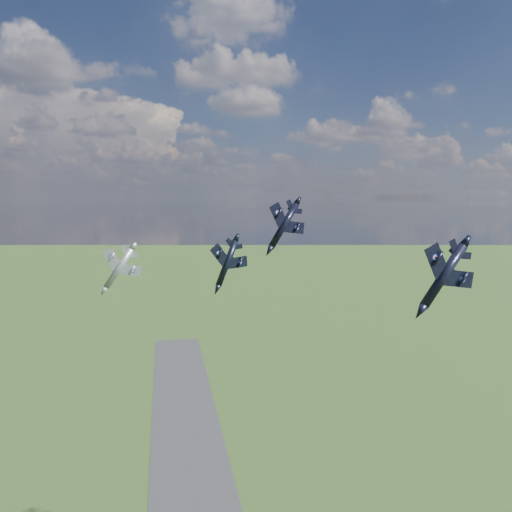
{
  "coord_description": "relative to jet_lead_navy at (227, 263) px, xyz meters",
  "views": [
    {
      "loc": [
        -7.89,
        -76.01,
        93.52
      ],
      "look_at": [
        9.16,
        14.37,
        82.82
      ],
      "focal_mm": 35.0,
      "sensor_mm": 36.0,
      "label": 1
    }
  ],
  "objects": [
    {
      "name": "jet_lead_navy",
      "position": [
        0.0,
        0.0,
        0.0
      ],
      "size": [
        12.65,
        14.67,
        5.94
      ],
      "primitive_type": null,
      "rotation": [
        0.0,
        0.42,
        0.33
      ],
      "color": "black"
    },
    {
      "name": "jet_left_silver",
      "position": [
        -20.59,
        8.77,
        -1.7
      ],
      "size": [
        9.4,
        12.97,
        7.31
      ],
      "primitive_type": null,
      "rotation": [
        0.0,
        0.6,
        -0.03
      ],
      "color": "gray"
    },
    {
      "name": "jet_high_navy",
      "position": [
        13.49,
        10.06,
        6.44
      ],
      "size": [
        14.58,
        17.36,
        8.57
      ],
      "primitive_type": null,
      "rotation": [
        0.0,
        0.6,
        0.31
      ],
      "color": "black"
    },
    {
      "name": "jet_right_navy",
      "position": [
        27.51,
        -28.6,
        1.15
      ],
      "size": [
        11.29,
        15.18,
        8.43
      ],
      "primitive_type": null,
      "rotation": [
        0.0,
        0.62,
        0.09
      ],
      "color": "black"
    }
  ]
}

